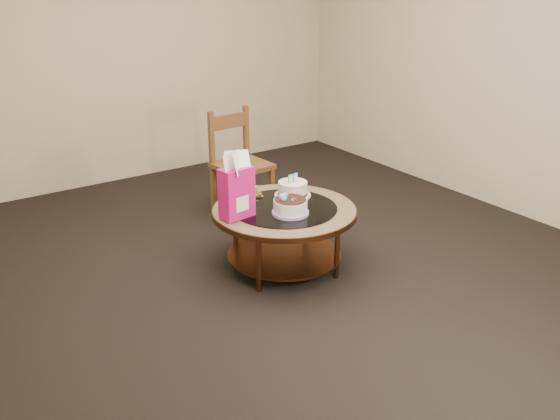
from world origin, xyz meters
TOP-DOWN VIEW (x-y plane):
  - ground at (0.00, 0.00)m, footprint 5.00×5.00m
  - room_walls at (0.00, 0.00)m, footprint 4.52×5.02m
  - coffee_table at (0.00, -0.00)m, footprint 1.02×1.02m
  - decorated_cake at (-0.04, -0.12)m, footprint 0.25×0.25m
  - cream_cake at (0.18, 0.15)m, footprint 0.26×0.26m
  - gift_bag at (-0.36, 0.04)m, footprint 0.24×0.18m
  - pillar_candle at (-0.05, 0.31)m, footprint 0.11×0.11m
  - dining_chair at (0.27, 1.04)m, footprint 0.45×0.45m

SIDE VIEW (x-z plane):
  - ground at x=0.00m, z-range 0.00..0.00m
  - coffee_table at x=0.00m, z-range 0.15..0.61m
  - dining_chair at x=0.27m, z-range 0.01..0.91m
  - pillar_candle at x=-0.05m, z-range 0.44..0.53m
  - decorated_cake at x=-0.04m, z-range 0.43..0.58m
  - cream_cake at x=0.18m, z-range 0.43..0.59m
  - gift_bag at x=-0.36m, z-range 0.46..0.90m
  - room_walls at x=0.00m, z-range 0.24..2.85m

